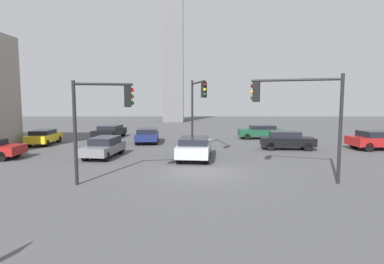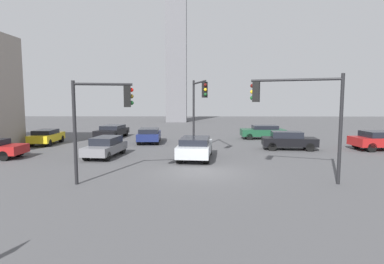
# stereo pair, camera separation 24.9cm
# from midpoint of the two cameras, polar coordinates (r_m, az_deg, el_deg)

# --- Properties ---
(ground_plane) EXTENTS (109.75, 109.75, 0.00)m
(ground_plane) POSITION_cam_midpoint_polar(r_m,az_deg,el_deg) (17.42, 2.41, -7.13)
(ground_plane) COLOR #4C4C4F
(traffic_light_0) EXTENTS (3.98, 1.71, 5.08)m
(traffic_light_0) POSITION_cam_midpoint_polar(r_m,az_deg,el_deg) (16.10, 18.47, 4.66)
(traffic_light_0) COLOR black
(traffic_light_0) RESTS_ON ground_plane
(traffic_light_1) EXTENTS (1.01, 4.33, 5.32)m
(traffic_light_1) POSITION_cam_midpoint_polar(r_m,az_deg,el_deg) (22.55, 1.50, 5.67)
(traffic_light_1) COLOR black
(traffic_light_1) RESTS_ON ground_plane
(traffic_light_2) EXTENTS (2.68, 0.82, 4.75)m
(traffic_light_2) POSITION_cam_midpoint_polar(r_m,az_deg,el_deg) (15.31, -15.18, 3.75)
(traffic_light_2) COLOR black
(traffic_light_2) RESTS_ON ground_plane
(car_0) EXTENTS (2.17, 4.34, 1.35)m
(car_0) POSITION_cam_midpoint_polar(r_m,az_deg,el_deg) (22.57, -14.79, -2.48)
(car_0) COLOR slate
(car_0) RESTS_ON ground_plane
(car_1) EXTENTS (2.56, 4.89, 1.26)m
(car_1) POSITION_cam_midpoint_polar(r_m,az_deg,el_deg) (33.35, -13.76, 0.19)
(car_1) COLOR black
(car_1) RESTS_ON ground_plane
(car_2) EXTENTS (4.22, 2.07, 1.42)m
(car_2) POSITION_cam_midpoint_polar(r_m,az_deg,el_deg) (25.96, 17.03, -1.38)
(car_2) COLOR black
(car_2) RESTS_ON ground_plane
(car_4) EXTENTS (1.87, 4.07, 1.29)m
(car_4) POSITION_cam_midpoint_polar(r_m,az_deg,el_deg) (30.38, -24.20, -0.71)
(car_4) COLOR yellow
(car_4) RESTS_ON ground_plane
(car_5) EXTENTS (4.24, 1.91, 1.34)m
(car_5) POSITION_cam_midpoint_polar(r_m,az_deg,el_deg) (32.33, 12.73, 0.08)
(car_5) COLOR #19472D
(car_5) RESTS_ON ground_plane
(car_6) EXTENTS (2.15, 4.27, 1.31)m
(car_6) POSITION_cam_midpoint_polar(r_m,az_deg,el_deg) (28.95, -7.37, -0.50)
(car_6) COLOR navy
(car_6) RESTS_ON ground_plane
(car_7) EXTENTS (4.94, 2.53, 1.46)m
(car_7) POSITION_cam_midpoint_polar(r_m,az_deg,el_deg) (28.80, 31.08, -1.20)
(car_7) COLOR maroon
(car_7) RESTS_ON ground_plane
(car_8) EXTENTS (2.43, 4.90, 1.43)m
(car_8) POSITION_cam_midpoint_polar(r_m,az_deg,el_deg) (21.03, 0.91, -2.70)
(car_8) COLOR #ADB2B7
(car_8) RESTS_ON ground_plane
(skyline_tower) EXTENTS (3.41, 3.41, 31.19)m
(skyline_tower) POSITION_cam_midpoint_polar(r_m,az_deg,el_deg) (56.45, -2.68, 17.84)
(skyline_tower) COLOR slate
(skyline_tower) RESTS_ON ground_plane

